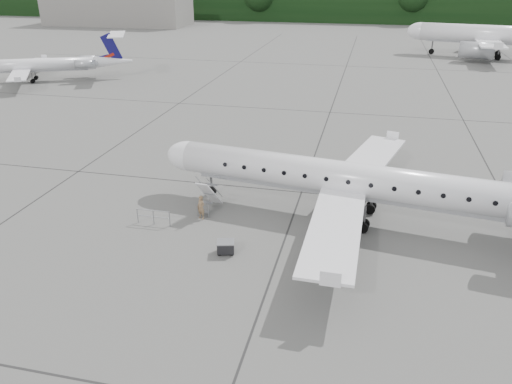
# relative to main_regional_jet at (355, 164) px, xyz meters

# --- Properties ---
(ground) EXTENTS (320.00, 320.00, 0.00)m
(ground) POSITION_rel_main_regional_jet_xyz_m (-0.72, -4.23, -3.88)
(ground) COLOR #5C5C59
(ground) RESTS_ON ground
(treeline) EXTENTS (260.00, 4.00, 8.00)m
(treeline) POSITION_rel_main_regional_jet_xyz_m (-0.72, 125.77, 0.12)
(treeline) COLOR black
(treeline) RESTS_ON ground
(terminal_building) EXTENTS (40.00, 14.00, 10.00)m
(terminal_building) POSITION_rel_main_regional_jet_xyz_m (-70.72, 105.77, 1.12)
(terminal_building) COLOR slate
(terminal_building) RESTS_ON ground
(main_regional_jet) EXTENTS (33.05, 25.85, 7.76)m
(main_regional_jet) POSITION_rel_main_regional_jet_xyz_m (0.00, 0.00, 0.00)
(main_regional_jet) COLOR white
(main_regional_jet) RESTS_ON ground
(airstair) EXTENTS (1.17, 2.39, 2.43)m
(airstair) POSITION_rel_main_regional_jet_xyz_m (-9.44, -0.95, -2.67)
(airstair) COLOR white
(airstair) RESTS_ON ground
(passenger) EXTENTS (0.71, 0.61, 1.64)m
(passenger) POSITION_rel_main_regional_jet_xyz_m (-9.62, -2.24, -3.06)
(passenger) COLOR #836647
(passenger) RESTS_ON ground
(safety_railing) EXTENTS (2.20, 0.11, 1.00)m
(safety_railing) POSITION_rel_main_regional_jet_xyz_m (-12.36, -3.72, -3.38)
(safety_railing) COLOR gray
(safety_railing) RESTS_ON ground
(baggage_cart) EXTENTS (1.13, 1.00, 0.84)m
(baggage_cart) POSITION_rel_main_regional_jet_xyz_m (-6.83, -6.10, -3.46)
(baggage_cart) COLOR black
(baggage_cart) RESTS_ON ground
(bg_narrowbody) EXTENTS (35.16, 28.09, 11.32)m
(bg_narrowbody) POSITION_rel_main_regional_jet_xyz_m (20.89, 70.19, 1.78)
(bg_narrowbody) COLOR white
(bg_narrowbody) RESTS_ON ground
(bg_regional_left) EXTENTS (29.64, 26.17, 6.44)m
(bg_regional_left) POSITION_rel_main_regional_jet_xyz_m (-47.97, 33.09, -0.66)
(bg_regional_left) COLOR white
(bg_regional_left) RESTS_ON ground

